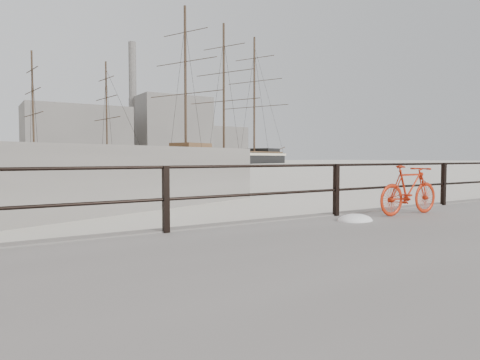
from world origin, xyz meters
TOP-DOWN VIEW (x-y plane):
  - ground at (0.00, 0.00)m, footprint 400.00×400.00m
  - guardrail at (0.00, -0.15)m, footprint 28.00×0.10m
  - bicycle at (-2.19, -0.81)m, footprint 1.62×0.29m
  - barque_black at (40.88, 80.82)m, footprint 62.81×42.79m
  - schooner_mid at (7.48, 82.27)m, footprint 32.26×16.91m
  - industrial_west at (20.00, 140.00)m, footprint 32.00×18.00m
  - industrial_mid at (55.00, 145.00)m, footprint 26.00×20.00m
  - industrial_east at (78.00, 150.00)m, footprint 20.00×16.00m
  - smokestack at (42.00, 150.00)m, footprint 2.80×2.80m

SIDE VIEW (x-z plane):
  - ground at x=0.00m, z-range 0.00..0.00m
  - barque_black at x=40.88m, z-range -16.99..16.99m
  - schooner_mid at x=7.48m, z-range -11.00..11.00m
  - bicycle at x=-2.19m, z-range 0.35..1.33m
  - guardrail at x=0.00m, z-range 0.35..1.35m
  - industrial_east at x=78.00m, z-range 0.00..14.00m
  - industrial_west at x=20.00m, z-range 0.00..18.00m
  - industrial_mid at x=55.00m, z-range 0.00..24.00m
  - smokestack at x=42.00m, z-range 0.00..44.00m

